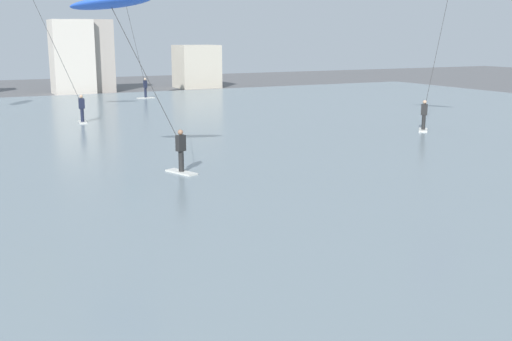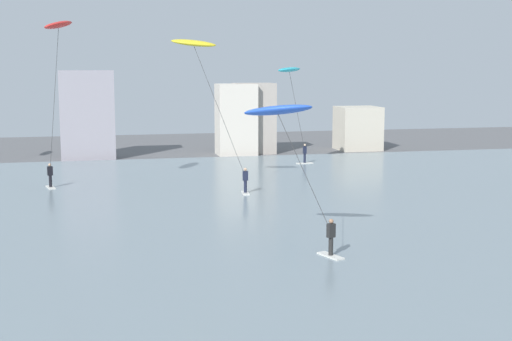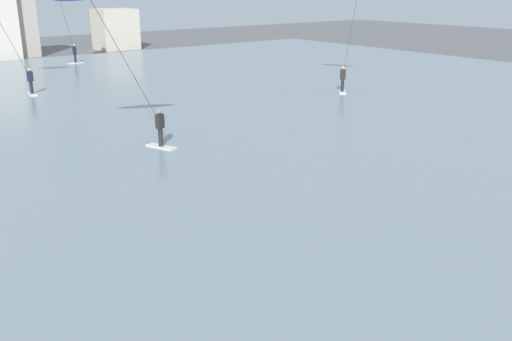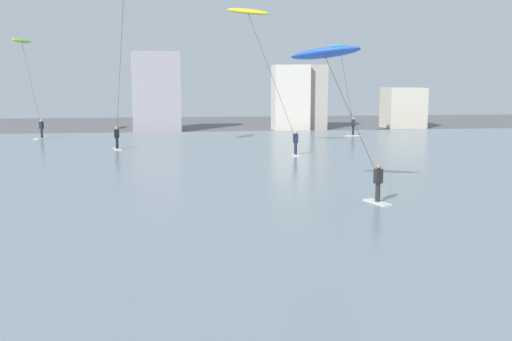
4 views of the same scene
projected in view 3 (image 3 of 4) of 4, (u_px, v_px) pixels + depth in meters
The scene contains 2 objects.
water_bay at pixel (6, 127), 27.63m from camera, with size 84.00×52.00×0.10m, color gray.
kitesurfer_blue at pixel (97, 10), 21.99m from camera, with size 4.04×3.24×6.67m.
Camera 3 is at (-6.89, 2.02, 6.71)m, focal length 39.55 mm.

